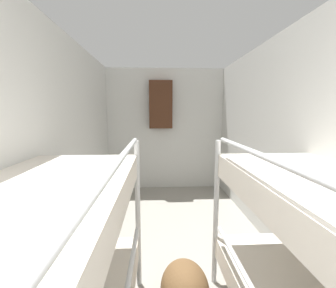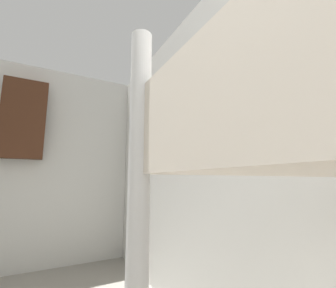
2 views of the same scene
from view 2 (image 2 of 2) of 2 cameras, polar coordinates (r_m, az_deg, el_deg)
wall_right at (r=1.15m, az=31.68°, el=2.07°), size 0.06×5.08×2.37m
wall_back at (r=3.08m, az=-31.69°, el=-4.20°), size 2.39×0.06×2.37m
hanging_coat at (r=3.01m, az=-32.81°, el=5.41°), size 0.44×0.12×0.90m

